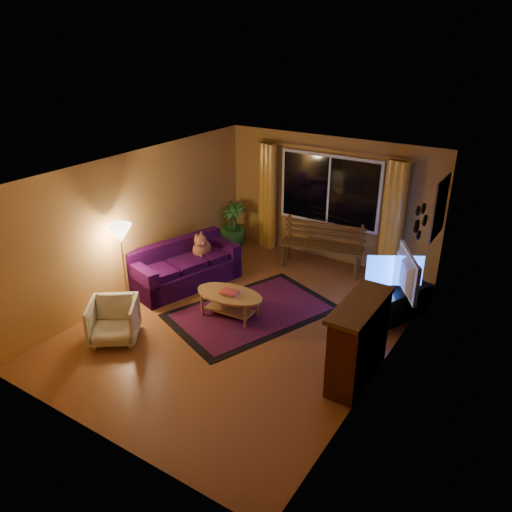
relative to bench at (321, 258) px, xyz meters
The scene contains 22 objects.
floor 2.44m from the bench, 93.59° to the right, with size 4.50×6.00×0.02m, color brown.
ceiling 3.33m from the bench, 93.59° to the right, with size 4.50×6.00×0.02m, color white.
wall_back 1.17m from the bench, 104.63° to the left, with size 4.50×0.02×2.50m, color #B5833B.
wall_left 3.57m from the bench, 134.82° to the right, with size 0.02×6.00×2.50m, color #B5833B.
wall_right 3.37m from the bench, 49.03° to the right, with size 0.02×6.00×2.50m, color #B5833B.
window 1.32m from the bench, 106.37° to the left, with size 2.00×0.02×1.30m, color black.
curtain_rod 2.07m from the bench, 107.83° to the left, with size 0.03×0.03×3.20m, color #BF8C3F.
curtain_left 1.80m from the bench, 163.22° to the left, with size 0.36×0.36×2.24m, color gold.
curtain_right 1.55m from the bench, 20.72° to the left, with size 0.36×0.36×2.24m, color gold.
bench is the anchor object (origin of this frame).
potted_plant 2.14m from the bench, behind, with size 0.55×0.55×0.98m, color #235B1E.
sofa 2.66m from the bench, 132.83° to the right, with size 0.85×1.97×0.80m, color #25042A.
dog 2.34m from the bench, 139.41° to the right, with size 0.32×0.43×0.47m, color #97573A, non-canonical shape.
armchair 4.22m from the bench, 111.53° to the right, with size 0.69×0.65×0.71m, color beige.
floor_lamp 3.79m from the bench, 124.61° to the right, with size 0.25×0.25×1.48m, color #BF8C3F.
rug 2.16m from the bench, 96.11° to the right, with size 1.68×2.65×0.02m, color maroon.
coffee_table 2.47m from the bench, 100.98° to the right, with size 1.17×1.17×0.42m, color #A1743A.
tv_console 2.11m from the bench, 28.88° to the right, with size 0.41×1.23×0.51m, color black.
television 2.19m from the bench, 28.88° to the right, with size 1.12×0.15×0.65m, color black.
fireplace 3.42m from the bench, 56.13° to the right, with size 0.40×1.20×1.10m, color maroon.
mirror_cluster 2.82m from the bench, 28.71° to the right, with size 0.06×0.60×0.56m, color black, non-canonical shape.
painting 2.50m from the bench, ahead, with size 0.04×0.76×0.96m, color #CD5A0C.
Camera 1 is at (3.88, -5.76, 4.30)m, focal length 35.00 mm.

